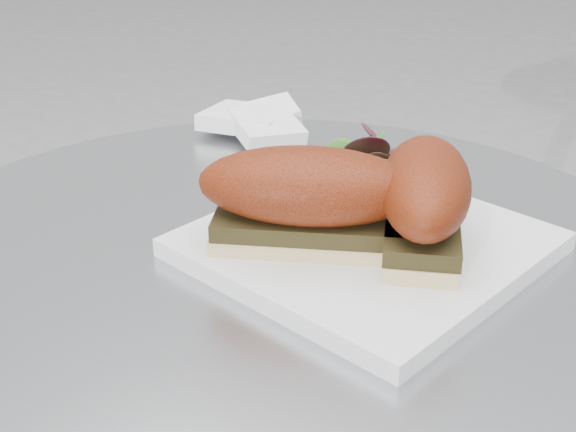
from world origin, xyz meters
name	(u,v)px	position (x,y,z in m)	size (l,w,h in m)	color
plate	(366,244)	(0.05, 0.06, 0.74)	(0.25, 0.25, 0.02)	white
sandwich_left	(308,196)	(0.02, 0.02, 0.79)	(0.19, 0.14, 0.08)	#C8B87D
sandwich_right	(425,196)	(0.10, 0.07, 0.79)	(0.12, 0.17, 0.08)	#C8B87D
salad	(375,170)	(0.02, 0.13, 0.77)	(0.12, 0.12, 0.05)	#4A882C
napkin	(256,128)	(-0.17, 0.24, 0.74)	(0.12, 0.12, 0.02)	white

